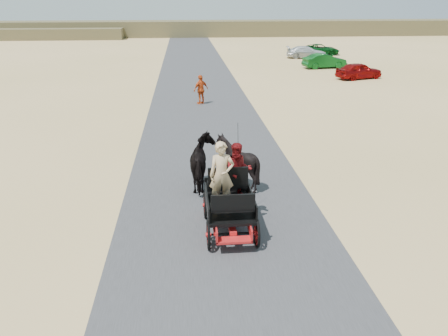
{
  "coord_description": "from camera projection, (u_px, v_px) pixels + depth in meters",
  "views": [
    {
      "loc": [
        -0.95,
        -12.31,
        5.98
      ],
      "look_at": [
        0.15,
        -0.2,
        1.2
      ],
      "focal_mm": 35.0,
      "sensor_mm": 36.0,
      "label": 1
    }
  ],
  "objects": [
    {
      "name": "horse_right",
      "position": [
        237.0,
        162.0,
        14.54
      ],
      "size": [
        1.37,
        1.54,
        1.7
      ],
      "primitive_type": "imported",
      "rotation": [
        0.0,
        0.0,
        3.14
      ],
      "color": "black",
      "rests_on": "ground"
    },
    {
      "name": "car_c",
      "position": [
        307.0,
        52.0,
        45.47
      ],
      "size": [
        4.35,
        2.19,
        1.21
      ],
      "primitive_type": "imported",
      "rotation": [
        0.0,
        0.0,
        1.45
      ],
      "color": "silver",
      "rests_on": "ground"
    },
    {
      "name": "passenger_woman",
      "position": [
        238.0,
        170.0,
        12.05
      ],
      "size": [
        0.77,
        0.6,
        1.58
      ],
      "primitive_type": "imported",
      "color": "#660C0F",
      "rests_on": "carriage"
    },
    {
      "name": "carriage",
      "position": [
        229.0,
        218.0,
        11.89
      ],
      "size": [
        1.3,
        2.4,
        0.72
      ],
      "primitive_type": null,
      "color": "black",
      "rests_on": "ground"
    },
    {
      "name": "driver_man",
      "position": [
        222.0,
        175.0,
        11.46
      ],
      "size": [
        0.66,
        0.43,
        1.8
      ],
      "primitive_type": "imported",
      "color": "tan",
      "rests_on": "carriage"
    },
    {
      "name": "ridge_far",
      "position": [
        189.0,
        29.0,
        70.71
      ],
      "size": [
        140.0,
        6.0,
        2.4
      ],
      "primitive_type": "cube",
      "color": "brown",
      "rests_on": "ground"
    },
    {
      "name": "road",
      "position": [
        219.0,
        201.0,
        13.67
      ],
      "size": [
        6.0,
        140.0,
        0.01
      ],
      "primitive_type": "cube",
      "color": "#38383A",
      "rests_on": "ground"
    },
    {
      "name": "car_b",
      "position": [
        324.0,
        61.0,
        39.05
      ],
      "size": [
        4.04,
        1.95,
        1.28
      ],
      "primitive_type": "imported",
      "rotation": [
        0.0,
        0.0,
        1.73
      ],
      "color": "#0C4C19",
      "rests_on": "ground"
    },
    {
      "name": "car_d",
      "position": [
        321.0,
        49.0,
        48.26
      ],
      "size": [
        4.33,
        2.47,
        1.14
      ],
      "primitive_type": "imported",
      "rotation": [
        0.0,
        0.0,
        1.42
      ],
      "color": "#0C4C19",
      "rests_on": "ground"
    },
    {
      "name": "pedestrian",
      "position": [
        201.0,
        90.0,
        25.83
      ],
      "size": [
        1.07,
        0.92,
        1.73
      ],
      "primitive_type": "imported",
      "rotation": [
        0.0,
        0.0,
        3.75
      ],
      "color": "#C54616",
      "rests_on": "ground"
    },
    {
      "name": "horse_left",
      "position": [
        204.0,
        163.0,
        14.45
      ],
      "size": [
        0.91,
        2.01,
        1.7
      ],
      "primitive_type": "imported",
      "rotation": [
        0.0,
        0.0,
        3.14
      ],
      "color": "black",
      "rests_on": "ground"
    },
    {
      "name": "car_a",
      "position": [
        359.0,
        71.0,
        33.94
      ],
      "size": [
        3.97,
        2.54,
        1.26
      ],
      "primitive_type": "imported",
      "rotation": [
        0.0,
        0.0,
        1.88
      ],
      "color": "maroon",
      "rests_on": "ground"
    },
    {
      "name": "ground",
      "position": [
        219.0,
        201.0,
        13.67
      ],
      "size": [
        140.0,
        140.0,
        0.0
      ],
      "primitive_type": "plane",
      "color": "tan"
    }
  ]
}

